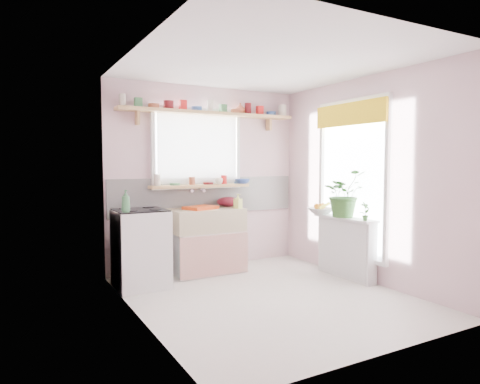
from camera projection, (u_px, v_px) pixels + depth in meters
room at (276, 169)px, 5.62m from camera, size 3.20×3.20×3.20m
sink_unit at (206, 240)px, 5.67m from camera, size 0.95×0.65×1.11m
cooker at (141, 248)px, 5.00m from camera, size 0.58×0.58×0.93m
radiator_ledge at (346, 246)px, 5.42m from camera, size 0.22×0.95×0.78m
windowsill at (200, 186)px, 5.78m from camera, size 1.40×0.22×0.04m
pine_shelf at (210, 114)px, 5.78m from camera, size 2.52×0.24×0.04m
shelf_crockery at (209, 108)px, 5.76m from camera, size 2.47×0.11×0.12m
sill_crockery at (197, 181)px, 5.75m from camera, size 1.35×0.11×0.12m
dish_tray at (201, 208)px, 5.57m from camera, size 0.47×0.41×0.04m
colander at (228, 202)px, 5.90m from camera, size 0.34×0.34×0.14m
jade_plant at (344, 194)px, 5.34m from camera, size 0.53×0.46×0.59m
fruit_bowl at (321, 211)px, 5.69m from camera, size 0.40×0.40×0.08m
herb_pot at (365, 211)px, 4.99m from camera, size 0.13×0.09×0.23m
soap_bottle_sink at (238, 201)px, 5.65m from camera, size 0.12×0.12×0.19m
sill_cup at (219, 181)px, 5.85m from camera, size 0.12×0.12×0.09m
sill_bowl at (242, 181)px, 6.03m from camera, size 0.21×0.21×0.07m
shelf_vase at (240, 109)px, 6.06m from camera, size 0.16×0.16×0.16m
cooker_bottle at (126, 201)px, 4.66m from camera, size 0.11×0.11×0.25m
fruit at (321, 206)px, 5.70m from camera, size 0.20×0.14×0.10m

